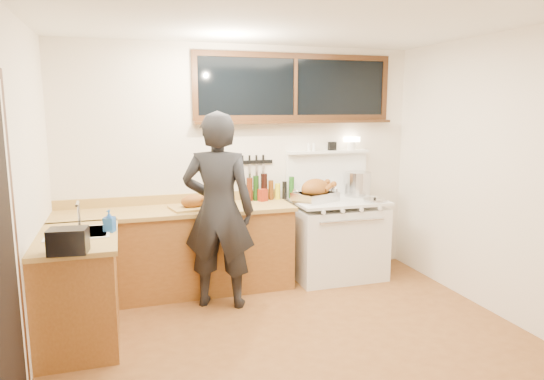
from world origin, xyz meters
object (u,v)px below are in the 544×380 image
object	(u,v)px
vintage_stove	(337,237)
roast_turkey	(316,192)
man	(219,211)
cutting_board	(193,203)

from	to	relation	value
vintage_stove	roast_turkey	distance (m)	0.60
man	cutting_board	world-z (taller)	man
vintage_stove	roast_turkey	xyz separation A→B (m)	(-0.27, -0.02, 0.54)
cutting_board	roast_turkey	size ratio (longest dim) A/B	0.92
vintage_stove	cutting_board	xyz separation A→B (m)	(-1.63, -0.00, 0.49)
cutting_board	roast_turkey	world-z (taller)	roast_turkey
cutting_board	vintage_stove	bearing A→B (deg)	0.13
man	roast_turkey	size ratio (longest dim) A/B	3.51
roast_turkey	man	bearing A→B (deg)	-161.35
vintage_stove	man	xyz separation A→B (m)	(-1.44, -0.41, 0.48)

